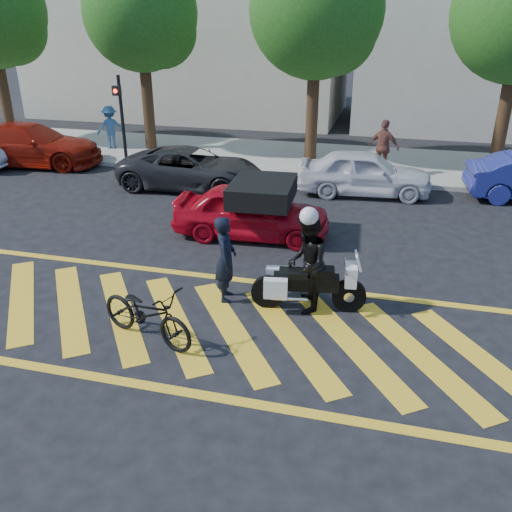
% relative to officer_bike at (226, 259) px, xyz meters
% --- Properties ---
extents(ground, '(90.00, 90.00, 0.00)m').
position_rel_officer_bike_xyz_m(ground, '(-0.08, -1.07, -0.87)').
color(ground, black).
rests_on(ground, ground).
extents(sidewalk, '(60.00, 5.00, 0.15)m').
position_rel_officer_bike_xyz_m(sidewalk, '(-0.08, 10.93, -0.80)').
color(sidewalk, '#9E998E').
rests_on(sidewalk, ground).
extents(crosswalk, '(12.33, 4.00, 0.01)m').
position_rel_officer_bike_xyz_m(crosswalk, '(-0.12, -1.07, -0.87)').
color(crosswalk, yellow).
rests_on(crosswalk, ground).
extents(building_left, '(16.00, 8.00, 10.00)m').
position_rel_officer_bike_xyz_m(building_left, '(-8.08, 19.93, 4.13)').
color(building_left, beige).
rests_on(building_left, ground).
extents(tree_left, '(4.20, 4.20, 7.26)m').
position_rel_officer_bike_xyz_m(tree_left, '(-6.45, 11.00, 4.12)').
color(tree_left, black).
rests_on(tree_left, ground).
extents(tree_center, '(4.60, 4.60, 7.56)m').
position_rel_officer_bike_xyz_m(tree_center, '(0.05, 11.00, 4.23)').
color(tree_center, black).
rests_on(tree_center, ground).
extents(signal_pole, '(0.28, 0.43, 3.20)m').
position_rel_officer_bike_xyz_m(signal_pole, '(-6.58, 8.67, 1.05)').
color(signal_pole, black).
rests_on(signal_pole, ground).
extents(officer_bike, '(0.54, 0.71, 1.74)m').
position_rel_officer_bike_xyz_m(officer_bike, '(0.00, 0.00, 0.00)').
color(officer_bike, black).
rests_on(officer_bike, ground).
extents(bicycle, '(2.12, 1.32, 1.05)m').
position_rel_officer_bike_xyz_m(bicycle, '(-0.89, -1.75, -0.35)').
color(bicycle, black).
rests_on(bicycle, ground).
extents(police_motorcycle, '(2.20, 0.81, 0.97)m').
position_rel_officer_bike_xyz_m(police_motorcycle, '(1.61, -0.01, -0.34)').
color(police_motorcycle, black).
rests_on(police_motorcycle, ground).
extents(officer_moto, '(0.86, 1.03, 1.92)m').
position_rel_officer_bike_xyz_m(officer_moto, '(1.60, -0.00, 0.09)').
color(officer_moto, black).
rests_on(officer_moto, ground).
extents(red_convertible, '(4.00, 1.79, 1.33)m').
position_rel_officer_bike_xyz_m(red_convertible, '(-0.35, 3.28, -0.20)').
color(red_convertible, '#B50818').
rests_on(red_convertible, ground).
extents(parked_left, '(5.45, 2.81, 1.51)m').
position_rel_officer_bike_xyz_m(parked_left, '(-10.00, 7.92, -0.12)').
color(parked_left, maroon).
rests_on(parked_left, ground).
extents(parked_mid_left, '(4.66, 2.21, 1.28)m').
position_rel_officer_bike_xyz_m(parked_mid_left, '(-3.26, 6.73, -0.23)').
color(parked_mid_left, black).
rests_on(parked_mid_left, ground).
extents(parked_mid_right, '(4.19, 2.00, 1.38)m').
position_rel_officer_bike_xyz_m(parked_mid_right, '(2.16, 7.46, -0.18)').
color(parked_mid_right, silver).
rests_on(parked_mid_right, ground).
extents(pedestrian_left, '(1.23, 1.05, 1.66)m').
position_rel_officer_bike_xyz_m(pedestrian_left, '(-8.10, 10.53, 0.11)').
color(pedestrian_left, '#33618D').
rests_on(pedestrian_left, sidewalk).
extents(pedestrian_right, '(1.15, 0.81, 1.82)m').
position_rel_officer_bike_xyz_m(pedestrian_right, '(2.62, 9.43, 0.19)').
color(pedestrian_right, brown).
rests_on(pedestrian_right, sidewalk).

